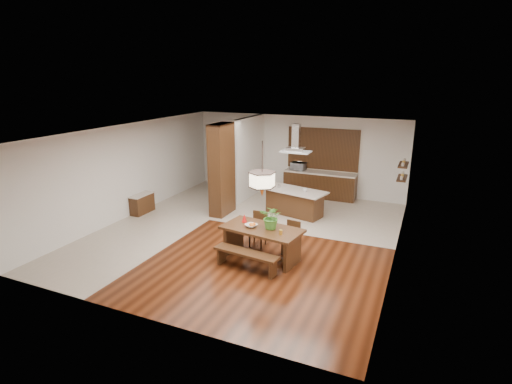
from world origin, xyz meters
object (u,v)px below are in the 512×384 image
at_px(dining_bench, 246,261).
at_px(fruit_bowl, 251,226).
at_px(dining_chair_right, 291,238).
at_px(range_hood, 296,138).
at_px(hallway_console, 142,204).
at_px(microwave, 298,166).
at_px(island_cup, 305,190).
at_px(kitchen_island, 294,202).
at_px(dining_table, 262,236).
at_px(dining_chair_left, 258,230).
at_px(pendant_lantern, 262,169).
at_px(foliage_plant, 272,217).

relative_size(dining_bench, fruit_bowl, 5.73).
relative_size(dining_chair_right, range_hood, 0.93).
distance_m(hallway_console, microwave, 5.68).
distance_m(dining_bench, island_cup, 4.01).
relative_size(fruit_bowl, kitchen_island, 0.13).
bearing_deg(microwave, island_cup, -59.05).
distance_m(dining_table, fruit_bowl, 0.36).
bearing_deg(hallway_console, island_cup, 19.41).
xyz_separation_m(fruit_bowl, island_cup, (0.35, 3.31, 0.06)).
relative_size(dining_table, dining_chair_left, 2.25).
xyz_separation_m(fruit_bowl, kitchen_island, (-0.02, 3.39, -0.40)).
height_order(hallway_console, dining_bench, hallway_console).
relative_size(range_hood, microwave, 1.74).
height_order(dining_chair_left, range_hood, range_hood).
height_order(island_cup, microwave, microwave).
bearing_deg(dining_chair_left, pendant_lantern, -60.42).
bearing_deg(dining_table, dining_bench, -98.36).
bearing_deg(island_cup, fruit_bowl, -95.96).
xyz_separation_m(fruit_bowl, microwave, (-0.60, 5.55, 0.26)).
xyz_separation_m(pendant_lantern, foliage_plant, (0.24, 0.04, -1.15)).
bearing_deg(dining_chair_right, pendant_lantern, -129.73).
height_order(hallway_console, dining_chair_left, dining_chair_left).
bearing_deg(dining_table, hallway_console, 162.47).
relative_size(dining_chair_left, range_hood, 1.01).
relative_size(dining_bench, foliage_plant, 2.71).
distance_m(dining_chair_right, island_cup, 2.84).
height_order(dining_bench, foliage_plant, foliage_plant).
height_order(dining_table, fruit_bowl, fruit_bowl).
height_order(pendant_lantern, microwave, pendant_lantern).
bearing_deg(hallway_console, foliage_plant, -16.32).
distance_m(fruit_bowl, island_cup, 3.33).
relative_size(hallway_console, dining_bench, 0.55).
xyz_separation_m(dining_chair_right, island_cup, (-0.48, 2.76, 0.47)).
bearing_deg(dining_table, dining_chair_right, 42.36).
xyz_separation_m(foliage_plant, island_cup, (-0.16, 3.22, -0.20)).
distance_m(pendant_lantern, foliage_plant, 1.18).
distance_m(dining_table, microwave, 5.59).
distance_m(dining_chair_right, kitchen_island, 2.96).
bearing_deg(island_cup, dining_chair_left, -100.18).
bearing_deg(range_hood, pendant_lantern, -85.19).
bearing_deg(dining_bench, microwave, 96.99).
relative_size(dining_chair_left, dining_chair_right, 1.08).
bearing_deg(fruit_bowl, foliage_plant, 9.60).
relative_size(fruit_bowl, island_cup, 2.16).
xyz_separation_m(hallway_console, kitchen_island, (4.56, 1.82, 0.12)).
relative_size(dining_chair_right, kitchen_island, 0.38).
bearing_deg(dining_table, island_cup, 88.58).
height_order(dining_table, range_hood, range_hood).
distance_m(fruit_bowl, kitchen_island, 3.42).
xyz_separation_m(hallway_console, dining_chair_left, (4.46, -0.88, 0.14)).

